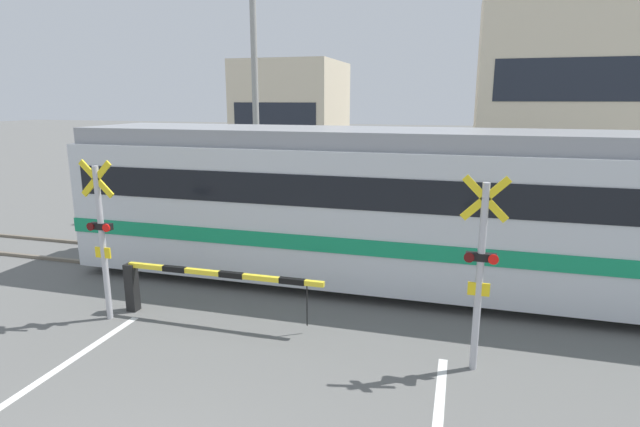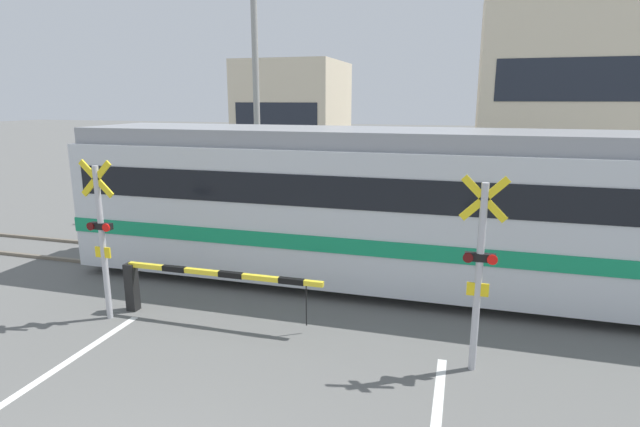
{
  "view_description": "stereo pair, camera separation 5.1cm",
  "coord_description": "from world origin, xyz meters",
  "px_view_note": "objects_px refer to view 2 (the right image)",
  "views": [
    {
      "loc": [
        2.95,
        -2.44,
        4.08
      ],
      "look_at": [
        0.0,
        7.93,
        1.6
      ],
      "focal_mm": 28.0,
      "sensor_mm": 36.0,
      "label": 1
    },
    {
      "loc": [
        3.0,
        -2.42,
        4.08
      ],
      "look_at": [
        0.0,
        7.93,
        1.6
      ],
      "focal_mm": 28.0,
      "sensor_mm": 36.0,
      "label": 2
    }
  ],
  "objects_px": {
    "pedestrian": "(342,195)",
    "crossing_barrier_far": "(423,220)",
    "crossing_signal_right": "(479,267)",
    "crossing_barrier_near": "(182,280)",
    "crossing_signal_left": "(102,234)",
    "commuter_train": "(431,206)"
  },
  "relations": [
    {
      "from": "crossing_barrier_far",
      "to": "crossing_barrier_near",
      "type": "bearing_deg",
      "value": -123.09
    },
    {
      "from": "crossing_barrier_far",
      "to": "crossing_signal_left",
      "type": "height_order",
      "value": "crossing_signal_left"
    },
    {
      "from": "pedestrian",
      "to": "crossing_barrier_far",
      "type": "bearing_deg",
      "value": -32.24
    },
    {
      "from": "crossing_signal_left",
      "to": "pedestrian",
      "type": "bearing_deg",
      "value": 73.19
    },
    {
      "from": "crossing_barrier_far",
      "to": "crossing_signal_left",
      "type": "xyz_separation_m",
      "value": [
        -5.31,
        -6.57,
        0.93
      ]
    },
    {
      "from": "commuter_train",
      "to": "crossing_barrier_far",
      "type": "relative_size",
      "value": 4.0
    },
    {
      "from": "crossing_signal_right",
      "to": "pedestrian",
      "type": "distance_m",
      "value": 9.31
    },
    {
      "from": "crossing_signal_left",
      "to": "crossing_barrier_far",
      "type": "bearing_deg",
      "value": 51.06
    },
    {
      "from": "commuter_train",
      "to": "crossing_barrier_far",
      "type": "height_order",
      "value": "commuter_train"
    },
    {
      "from": "crossing_barrier_near",
      "to": "crossing_signal_left",
      "type": "distance_m",
      "value": 1.68
    },
    {
      "from": "crossing_barrier_near",
      "to": "pedestrian",
      "type": "distance_m",
      "value": 7.98
    },
    {
      "from": "commuter_train",
      "to": "pedestrian",
      "type": "xyz_separation_m",
      "value": [
        -3.18,
        5.04,
        -0.84
      ]
    },
    {
      "from": "crossing_barrier_near",
      "to": "crossing_signal_right",
      "type": "xyz_separation_m",
      "value": [
        5.31,
        -0.45,
        0.93
      ]
    },
    {
      "from": "crossing_barrier_far",
      "to": "crossing_signal_right",
      "type": "bearing_deg",
      "value": -78.64
    },
    {
      "from": "commuter_train",
      "to": "crossing_signal_left",
      "type": "bearing_deg",
      "value": -149.99
    },
    {
      "from": "crossing_barrier_far",
      "to": "pedestrian",
      "type": "relative_size",
      "value": 2.31
    },
    {
      "from": "commuter_train",
      "to": "crossing_barrier_far",
      "type": "distance_m",
      "value": 3.48
    },
    {
      "from": "commuter_train",
      "to": "pedestrian",
      "type": "height_order",
      "value": "commuter_train"
    },
    {
      "from": "crossing_barrier_near",
      "to": "pedestrian",
      "type": "xyz_separation_m",
      "value": [
        1.2,
        7.88,
        0.26
      ]
    },
    {
      "from": "crossing_barrier_near",
      "to": "pedestrian",
      "type": "bearing_deg",
      "value": 81.37
    },
    {
      "from": "crossing_signal_left",
      "to": "pedestrian",
      "type": "xyz_separation_m",
      "value": [
        2.52,
        8.33,
        -0.67
      ]
    },
    {
      "from": "crossing_signal_left",
      "to": "crossing_barrier_near",
      "type": "bearing_deg",
      "value": 18.76
    }
  ]
}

